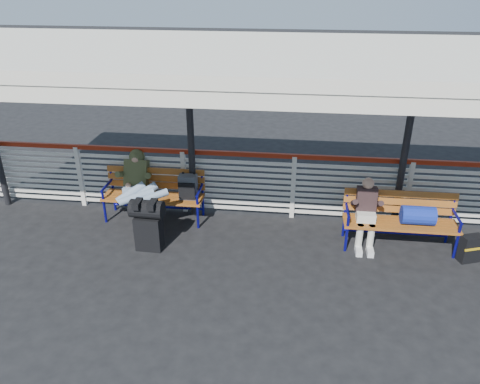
# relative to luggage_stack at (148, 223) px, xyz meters

# --- Properties ---
(ground) EXTENTS (60.00, 60.00, 0.00)m
(ground) POSITION_rel_luggage_stack_xyz_m (2.28, -0.55, -0.48)
(ground) COLOR black
(ground) RESTS_ON ground
(fence) EXTENTS (12.08, 0.08, 1.24)m
(fence) POSITION_rel_luggage_stack_xyz_m (2.28, 1.35, 0.18)
(fence) COLOR silver
(fence) RESTS_ON ground
(canopy) EXTENTS (12.60, 3.60, 3.16)m
(canopy) POSITION_rel_luggage_stack_xyz_m (2.28, 0.32, 2.56)
(canopy) COLOR silver
(canopy) RESTS_ON ground
(luggage_stack) EXTENTS (0.54, 0.31, 0.88)m
(luggage_stack) POSITION_rel_luggage_stack_xyz_m (0.00, 0.00, 0.00)
(luggage_stack) COLOR black
(luggage_stack) RESTS_ON ground
(bench_left) EXTENTS (1.80, 0.56, 0.92)m
(bench_left) POSITION_rel_luggage_stack_xyz_m (-0.02, 1.03, 0.11)
(bench_left) COLOR #A86420
(bench_left) RESTS_ON ground
(bench_right) EXTENTS (1.80, 0.56, 0.92)m
(bench_right) POSITION_rel_luggage_stack_xyz_m (4.13, 0.57, 0.10)
(bench_right) COLOR #A86420
(bench_right) RESTS_ON ground
(traveler_man) EXTENTS (0.94, 1.64, 0.77)m
(traveler_man) POSITION_rel_luggage_stack_xyz_m (-0.35, 0.69, 0.25)
(traveler_man) COLOR #8A9CBA
(traveler_man) RESTS_ON ground
(companion_person) EXTENTS (0.32, 0.66, 1.15)m
(companion_person) POSITION_rel_luggage_stack_xyz_m (3.48, 0.56, 0.12)
(companion_person) COLOR beige
(companion_person) RESTS_ON ground
(suitcase_side) EXTENTS (0.36, 0.29, 0.45)m
(suitcase_side) POSITION_rel_luggage_stack_xyz_m (5.08, 0.26, -0.25)
(suitcase_side) COLOR black
(suitcase_side) RESTS_ON ground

